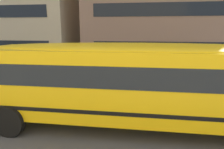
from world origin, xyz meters
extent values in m
plane|color=#4C4C4F|center=(0.00, 0.00, 0.00)|extent=(400.00, 400.00, 0.00)
cube|color=gray|center=(0.00, 7.62, 0.01)|extent=(120.00, 3.00, 0.01)
cube|color=silver|center=(0.00, 0.00, 0.00)|extent=(110.00, 0.16, 0.01)
cube|color=yellow|center=(1.39, -1.71, 1.69)|extent=(11.61, 2.64, 2.32)
cube|color=black|center=(1.39, -1.71, 2.11)|extent=(10.92, 2.68, 0.68)
cube|color=black|center=(1.39, -1.71, 1.00)|extent=(11.63, 2.67, 0.13)
ellipsoid|color=yellow|center=(1.39, -1.71, 2.85)|extent=(11.15, 2.43, 0.38)
cylinder|color=black|center=(-3.03, -0.39, 0.53)|extent=(1.06, 0.30, 1.06)
cylinder|color=black|center=(-3.03, -3.03, 0.53)|extent=(1.06, 0.30, 1.06)
cylinder|color=black|center=(-8.27, 5.83, 0.30)|extent=(0.60, 0.18, 0.60)
cylinder|color=black|center=(-8.26, 4.13, 0.30)|extent=(0.60, 0.18, 0.60)
cube|color=#93705B|center=(3.71, 14.98, 6.40)|extent=(15.81, 11.70, 12.80)
cube|color=black|center=(3.71, 9.10, 1.92)|extent=(13.28, 0.04, 1.10)
cube|color=black|center=(3.71, 9.10, 5.12)|extent=(13.28, 0.04, 1.10)
camera|label=1|loc=(1.20, -8.62, 3.49)|focal=32.20mm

